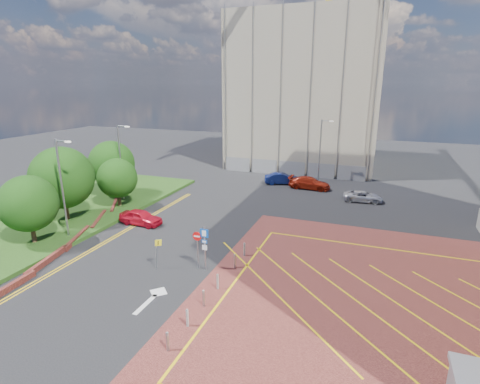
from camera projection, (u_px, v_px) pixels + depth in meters
The scene contains 20 objects.
ground at pixel (192, 275), 25.16m from camera, with size 140.00×140.00×0.00m, color black.
forecourt at pixel (421, 319), 20.50m from camera, with size 26.00×26.00×0.02m, color maroon.
grass_bed at pixel (56, 214), 36.51m from camera, with size 14.00×32.00×0.30m, color #224014.
retaining_wall at pixel (75, 237), 30.83m from camera, with size 6.06×20.33×0.40m.
tree_a at pixel (28, 204), 28.83m from camera, with size 4.40×4.40×5.41m.
tree_b at pixel (62, 178), 33.63m from camera, with size 5.60×5.60×6.74m.
tree_c at pixel (117, 178), 37.75m from camera, with size 4.00×4.00×4.90m.
tree_d at pixel (112, 164), 41.26m from camera, with size 5.00×5.00×6.08m.
lamp_left_near at pixel (62, 185), 29.78m from camera, with size 1.53×0.16×8.00m.
lamp_left_far at pixel (121, 160), 39.45m from camera, with size 1.53×0.16×8.00m.
lamp_back at pixel (321, 149), 47.78m from camera, with size 1.53×0.16×8.00m.
sign_cluster at pixel (202, 244), 25.40m from camera, with size 1.17×0.12×3.20m.
warning_sign at pixel (157, 250), 25.65m from camera, with size 0.54×0.37×2.24m.
bollard_row at pixel (213, 288), 22.76m from camera, with size 0.14×11.14×0.90m.
construction_building at pixel (308, 92), 58.07m from camera, with size 21.20×19.20×22.00m, color #AFA08F.
construction_fence at pixel (299, 169), 51.55m from camera, with size 21.60×0.06×2.00m, color gray.
car_red_left at pixel (141, 217), 34.02m from camera, with size 1.62×4.04×1.38m, color red.
car_blue_back at pixel (282, 178), 47.65m from camera, with size 1.51×4.34×1.43m, color navy.
car_red_back at pixel (309, 183), 45.49m from camera, with size 2.03×4.98×1.45m, color #9D1F0D.
car_silver_back at pixel (363, 196), 40.61m from camera, with size 1.92×4.17×1.16m, color silver.
Camera 1 is at (10.83, -20.05, 12.48)m, focal length 28.00 mm.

